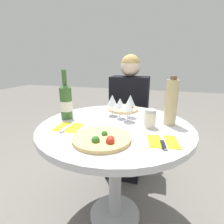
{
  "coord_description": "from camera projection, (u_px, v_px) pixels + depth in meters",
  "views": [
    {
      "loc": [
        0.28,
        -1.03,
        1.15
      ],
      "look_at": [
        -0.01,
        -0.06,
        0.85
      ],
      "focal_mm": 28.0,
      "sensor_mm": 36.0,
      "label": 1
    }
  ],
  "objects": [
    {
      "name": "seated_diner",
      "position": [
        127.0,
        121.0,
        1.82
      ],
      "size": [
        0.39,
        0.47,
        1.21
      ],
      "rotation": [
        0.0,
        0.0,
        3.14
      ],
      "color": "black",
      "rests_on": "ground_plane"
    },
    {
      "name": "pizza_large",
      "position": [
        102.0,
        138.0,
        0.91
      ],
      "size": [
        0.31,
        0.31,
        0.05
      ],
      "color": "#DBB26B",
      "rests_on": "dining_table"
    },
    {
      "name": "chair_behind_diner",
      "position": [
        130.0,
        125.0,
        1.98
      ],
      "size": [
        0.37,
        0.37,
        0.9
      ],
      "rotation": [
        0.0,
        0.0,
        3.14
      ],
      "color": "silver",
      "rests_on": "ground_plane"
    },
    {
      "name": "wine_glass_center",
      "position": [
        120.0,
        104.0,
        1.22
      ],
      "size": [
        0.07,
        0.07,
        0.15
      ],
      "color": "silver",
      "rests_on": "dining_table"
    },
    {
      "name": "dining_table",
      "position": [
        115.0,
        141.0,
        1.17
      ],
      "size": [
        0.99,
        0.99,
        0.75
      ],
      "color": "#B2B2B7",
      "rests_on": "ground_plane"
    },
    {
      "name": "wine_bottle",
      "position": [
        66.0,
        101.0,
        1.22
      ],
      "size": [
        0.08,
        0.08,
        0.34
      ],
      "color": "#38602D",
      "rests_on": "dining_table"
    },
    {
      "name": "wine_glass_back_right",
      "position": [
        130.0,
        101.0,
        1.25
      ],
      "size": [
        0.07,
        0.07,
        0.17
      ],
      "color": "silver",
      "rests_on": "dining_table"
    },
    {
      "name": "place_setting_right",
      "position": [
        163.0,
        141.0,
        0.89
      ],
      "size": [
        0.17,
        0.19,
        0.01
      ],
      "color": "yellow",
      "rests_on": "dining_table"
    },
    {
      "name": "tall_carafe",
      "position": [
        171.0,
        102.0,
        1.1
      ],
      "size": [
        0.08,
        0.08,
        0.31
      ],
      "color": "tan",
      "rests_on": "dining_table"
    },
    {
      "name": "sugar_shaker",
      "position": [
        150.0,
        119.0,
        1.07
      ],
      "size": [
        0.07,
        0.07,
        0.11
      ],
      "color": "silver",
      "rests_on": "dining_table"
    },
    {
      "name": "wine_glass_back_left",
      "position": [
        112.0,
        101.0,
        1.28
      ],
      "size": [
        0.08,
        0.08,
        0.16
      ],
      "color": "silver",
      "rests_on": "dining_table"
    },
    {
      "name": "ground_plane",
      "position": [
        115.0,
        215.0,
        1.35
      ],
      "size": [
        12.0,
        12.0,
        0.0
      ],
      "primitive_type": "plane",
      "color": "slate",
      "rests_on": "ground"
    },
    {
      "name": "pizza_small_far",
      "position": [
        123.0,
        108.0,
        1.46
      ],
      "size": [
        0.25,
        0.25,
        0.05
      ],
      "color": "#E5C17F",
      "rests_on": "dining_table"
    },
    {
      "name": "wine_glass_front_right",
      "position": [
        128.0,
        106.0,
        1.16
      ],
      "size": [
        0.08,
        0.08,
        0.14
      ],
      "color": "silver",
      "rests_on": "dining_table"
    },
    {
      "name": "place_setting_left",
      "position": [
        68.0,
        127.0,
        1.08
      ],
      "size": [
        0.16,
        0.19,
        0.01
      ],
      "color": "yellow",
      "rests_on": "dining_table"
    }
  ]
}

